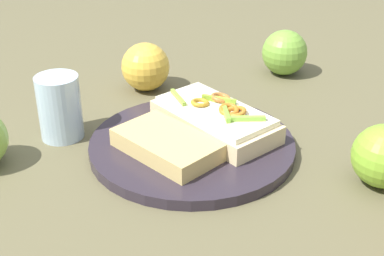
{
  "coord_description": "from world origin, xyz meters",
  "views": [
    {
      "loc": [
        -0.47,
        0.46,
        0.39
      ],
      "look_at": [
        0.0,
        0.0,
        0.04
      ],
      "focal_mm": 50.5,
      "sensor_mm": 36.0,
      "label": 1
    }
  ],
  "objects_px": {
    "plate": "(192,145)",
    "apple_4": "(145,67)",
    "apple_0": "(285,53)",
    "drinking_glass": "(60,107)",
    "sandwich": "(217,119)",
    "apple_3": "(384,156)",
    "bread_slice_side": "(166,143)"
  },
  "relations": [
    {
      "from": "bread_slice_side",
      "to": "apple_3",
      "type": "xyz_separation_m",
      "value": [
        -0.23,
        -0.16,
        0.01
      ]
    },
    {
      "from": "apple_3",
      "to": "drinking_glass",
      "type": "xyz_separation_m",
      "value": [
        0.39,
        0.22,
        0.01
      ]
    },
    {
      "from": "bread_slice_side",
      "to": "drinking_glass",
      "type": "relative_size",
      "value": 1.5
    },
    {
      "from": "drinking_glass",
      "to": "apple_4",
      "type": "bearing_deg",
      "value": -77.3
    },
    {
      "from": "apple_3",
      "to": "bread_slice_side",
      "type": "bearing_deg",
      "value": 34.47
    },
    {
      "from": "sandwich",
      "to": "drinking_glass",
      "type": "relative_size",
      "value": 2.04
    },
    {
      "from": "sandwich",
      "to": "plate",
      "type": "bearing_deg",
      "value": -90.22
    },
    {
      "from": "drinking_glass",
      "to": "apple_3",
      "type": "bearing_deg",
      "value": -150.51
    },
    {
      "from": "apple_4",
      "to": "plate",
      "type": "bearing_deg",
      "value": 156.41
    },
    {
      "from": "bread_slice_side",
      "to": "apple_3",
      "type": "height_order",
      "value": "apple_3"
    },
    {
      "from": "plate",
      "to": "drinking_glass",
      "type": "relative_size",
      "value": 3.03
    },
    {
      "from": "plate",
      "to": "apple_0",
      "type": "height_order",
      "value": "apple_0"
    },
    {
      "from": "sandwich",
      "to": "bread_slice_side",
      "type": "bearing_deg",
      "value": -90.11
    },
    {
      "from": "apple_4",
      "to": "drinking_glass",
      "type": "height_order",
      "value": "drinking_glass"
    },
    {
      "from": "apple_3",
      "to": "apple_4",
      "type": "distance_m",
      "value": 0.44
    },
    {
      "from": "apple_3",
      "to": "sandwich",
      "type": "bearing_deg",
      "value": 16.46
    },
    {
      "from": "bread_slice_side",
      "to": "drinking_glass",
      "type": "xyz_separation_m",
      "value": [
        0.16,
        0.06,
        0.02
      ]
    },
    {
      "from": "bread_slice_side",
      "to": "apple_4",
      "type": "distance_m",
      "value": 0.25
    },
    {
      "from": "drinking_glass",
      "to": "sandwich",
      "type": "bearing_deg",
      "value": -137.11
    },
    {
      "from": "bread_slice_side",
      "to": "drinking_glass",
      "type": "distance_m",
      "value": 0.17
    },
    {
      "from": "apple_0",
      "to": "apple_3",
      "type": "distance_m",
      "value": 0.37
    },
    {
      "from": "plate",
      "to": "apple_0",
      "type": "relative_size",
      "value": 3.47
    },
    {
      "from": "apple_3",
      "to": "drinking_glass",
      "type": "height_order",
      "value": "drinking_glass"
    },
    {
      "from": "bread_slice_side",
      "to": "apple_4",
      "type": "height_order",
      "value": "apple_4"
    },
    {
      "from": "apple_0",
      "to": "drinking_glass",
      "type": "relative_size",
      "value": 0.88
    },
    {
      "from": "plate",
      "to": "bread_slice_side",
      "type": "height_order",
      "value": "bread_slice_side"
    },
    {
      "from": "apple_0",
      "to": "apple_4",
      "type": "xyz_separation_m",
      "value": [
        0.13,
        0.23,
        0.0
      ]
    },
    {
      "from": "plate",
      "to": "apple_4",
      "type": "height_order",
      "value": "apple_4"
    },
    {
      "from": "sandwich",
      "to": "apple_4",
      "type": "bearing_deg",
      "value": 172.5
    },
    {
      "from": "apple_0",
      "to": "drinking_glass",
      "type": "bearing_deg",
      "value": 79.39
    },
    {
      "from": "apple_0",
      "to": "drinking_glass",
      "type": "height_order",
      "value": "drinking_glass"
    },
    {
      "from": "apple_3",
      "to": "apple_4",
      "type": "xyz_separation_m",
      "value": [
        0.44,
        0.02,
        0.0
      ]
    }
  ]
}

